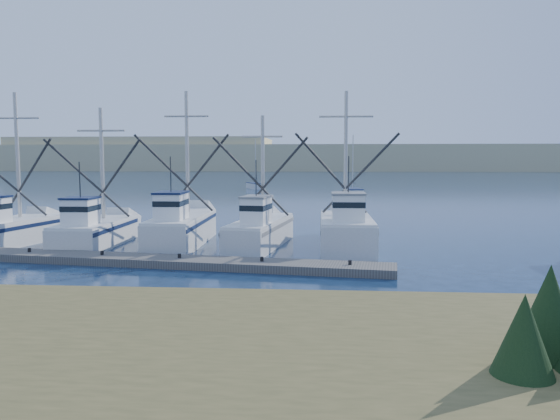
# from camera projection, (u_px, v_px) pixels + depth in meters

# --- Properties ---
(ground) EXTENTS (500.00, 500.00, 0.00)m
(ground) POSITION_uv_depth(u_px,v_px,m) (279.00, 302.00, 19.20)
(ground) COLOR #0B1D34
(ground) RESTS_ON ground
(floating_dock) EXTENTS (28.09, 5.63, 0.37)m
(floating_dock) POSITION_uv_depth(u_px,v_px,m) (102.00, 259.00, 26.51)
(floating_dock) COLOR #635F59
(floating_dock) RESTS_ON ground
(dune_ridge) EXTENTS (360.00, 60.00, 10.00)m
(dune_ridge) POSITION_uv_depth(u_px,v_px,m) (316.00, 158.00, 227.22)
(dune_ridge) COLOR tan
(dune_ridge) RESTS_ON ground
(trawler_fleet) EXTENTS (27.52, 8.99, 9.04)m
(trawler_fleet) POSITION_uv_depth(u_px,v_px,m) (152.00, 229.00, 31.25)
(trawler_fleet) COLOR silver
(trawler_fleet) RESTS_ON ground
(sailboat_near) EXTENTS (2.64, 5.42, 8.10)m
(sailboat_near) POSITION_uv_depth(u_px,v_px,m) (353.00, 192.00, 73.16)
(sailboat_near) COLOR silver
(sailboat_near) RESTS_ON ground
(sailboat_far) EXTENTS (3.64, 5.47, 8.10)m
(sailboat_far) POSITION_uv_depth(u_px,v_px,m) (255.00, 186.00, 89.37)
(sailboat_far) COLOR silver
(sailboat_far) RESTS_ON ground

